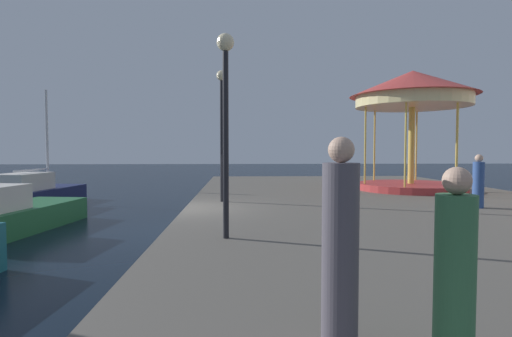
{
  "coord_description": "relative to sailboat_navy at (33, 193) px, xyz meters",
  "views": [
    {
      "loc": [
        1.69,
        -12.58,
        2.64
      ],
      "look_at": [
        2.36,
        2.29,
        1.93
      ],
      "focal_mm": 27.91,
      "sensor_mm": 36.0,
      "label": 1
    }
  ],
  "objects": [
    {
      "name": "lamp_post_mid_promenade",
      "position": [
        9.02,
        -4.87,
        3.32
      ],
      "size": [
        0.36,
        0.36,
        4.6
      ],
      "color": "black",
      "rests_on": "quay_dock"
    },
    {
      "name": "ground_plane",
      "position": [
        7.9,
        -6.33,
        -0.6
      ],
      "size": [
        120.0,
        120.0,
        0.0
      ],
      "primitive_type": "plane",
      "color": "black"
    },
    {
      "name": "carousel",
      "position": [
        17.44,
        -1.23,
        4.23
      ],
      "size": [
        5.55,
        5.55,
        5.38
      ],
      "color": "#B23333",
      "rests_on": "quay_dock"
    },
    {
      "name": "lamp_post_near_edge",
      "position": [
        9.34,
        -10.71,
        3.08
      ],
      "size": [
        0.36,
        0.36,
        4.2
      ],
      "color": "black",
      "rests_on": "quay_dock"
    },
    {
      "name": "person_far_corner",
      "position": [
        17.16,
        -6.75,
        0.99
      ],
      "size": [
        0.34,
        0.34,
        1.69
      ],
      "color": "#2D4C8C",
      "rests_on": "quay_dock"
    },
    {
      "name": "motorboat_green",
      "position": [
        2.31,
        -6.05,
        -0.02
      ],
      "size": [
        2.74,
        5.49,
        1.56
      ],
      "color": "#236638",
      "rests_on": "ground"
    },
    {
      "name": "sailboat_navy",
      "position": [
        0.0,
        0.0,
        0.0
      ],
      "size": [
        2.87,
        5.66,
        5.57
      ],
      "color": "#19214C",
      "rests_on": "ground"
    },
    {
      "name": "person_by_the_water",
      "position": [
        11.46,
        -15.6,
        1.0
      ],
      "size": [
        0.34,
        0.34,
        1.7
      ],
      "color": "#387247",
      "rests_on": "quay_dock"
    },
    {
      "name": "quay_dock",
      "position": [
        14.79,
        -6.33,
        -0.2
      ],
      "size": [
        13.78,
        29.17,
        0.8
      ],
      "primitive_type": "cube",
      "color": "#5B564F",
      "rests_on": "ground"
    },
    {
      "name": "person_near_carousel",
      "position": [
        10.53,
        -15.33,
        1.13
      ],
      "size": [
        0.34,
        0.34,
        1.96
      ],
      "color": "#514C56",
      "rests_on": "quay_dock"
    }
  ]
}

